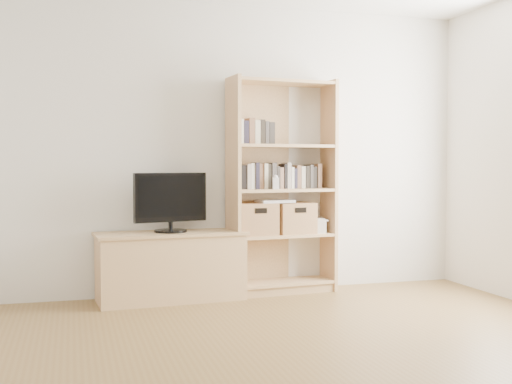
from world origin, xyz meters
name	(u,v)px	position (x,y,z in m)	size (l,w,h in m)	color
floor	(339,380)	(0.00, 0.00, 0.00)	(4.50, 5.00, 0.01)	brown
back_wall	(229,149)	(0.00, 2.50, 1.30)	(4.50, 0.02, 2.60)	silver
tv_stand	(171,268)	(-0.57, 2.27, 0.28)	(1.23, 0.46, 0.56)	tan
bookshelf	(282,186)	(0.45, 2.33, 0.97)	(0.97, 0.34, 1.93)	tan
television	(170,202)	(-0.57, 2.27, 0.84)	(0.65, 0.05, 0.51)	black
books_row_mid	(281,177)	(0.45, 2.35, 1.05)	(0.79, 0.15, 0.21)	#90674E
books_row_upper	(259,133)	(0.23, 2.33, 1.44)	(0.39, 0.14, 0.20)	#90674E
baby_monitor	(276,183)	(0.35, 2.21, 1.00)	(0.05, 0.03, 0.10)	white
basket_left	(256,219)	(0.19, 2.30, 0.68)	(0.35, 0.28, 0.28)	#AD734E
basket_right	(294,218)	(0.57, 2.33, 0.68)	(0.34, 0.28, 0.28)	#AD734E
laptop	(275,201)	(0.37, 2.30, 0.83)	(0.31, 0.22, 0.02)	silver
magazine_stack	(315,226)	(0.78, 2.35, 0.59)	(0.17, 0.24, 0.11)	beige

